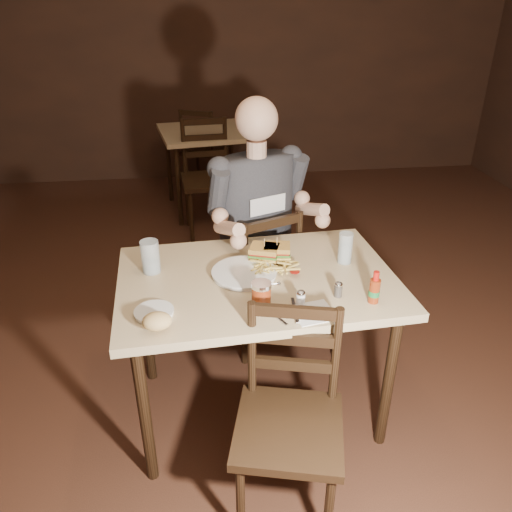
{
  "coord_description": "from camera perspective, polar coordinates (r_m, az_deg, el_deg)",
  "views": [
    {
      "loc": [
        -0.37,
        -2.1,
        1.89
      ],
      "look_at": [
        -0.13,
        -0.16,
        0.85
      ],
      "focal_mm": 35.0,
      "sensor_mm": 36.0,
      "label": 1
    }
  ],
  "objects": [
    {
      "name": "bg_table",
      "position": [
        4.76,
        -5.8,
        13.05
      ],
      "size": [
        0.92,
        0.92,
        0.77
      ],
      "rotation": [
        0.0,
        0.0,
        0.16
      ],
      "color": "tan",
      "rests_on": "ground"
    },
    {
      "name": "fries_pile",
      "position": [
        2.25,
        2.18,
        -0.97
      ],
      "size": [
        0.25,
        0.18,
        0.04
      ],
      "primitive_type": null,
      "rotation": [
        0.0,
        0.0,
        0.06
      ],
      "color": "#D5B957",
      "rests_on": "dinner_plate"
    },
    {
      "name": "glass_right",
      "position": [
        2.34,
        10.16,
        0.91
      ],
      "size": [
        0.07,
        0.07,
        0.15
      ],
      "primitive_type": "cylinder",
      "rotation": [
        0.0,
        0.0,
        0.06
      ],
      "color": "silver",
      "rests_on": "main_table"
    },
    {
      "name": "chair_far",
      "position": [
        2.87,
        -0.06,
        -2.4
      ],
      "size": [
        0.54,
        0.56,
        0.88
      ],
      "primitive_type": null,
      "rotation": [
        0.0,
        0.0,
        3.53
      ],
      "color": "black",
      "rests_on": "ground"
    },
    {
      "name": "side_plate",
      "position": [
        2.01,
        -11.57,
        -6.38
      ],
      "size": [
        0.16,
        0.16,
        0.01
      ],
      "primitive_type": "cylinder",
      "rotation": [
        0.0,
        0.0,
        0.06
      ],
      "color": "white",
      "rests_on": "main_table"
    },
    {
      "name": "napkin",
      "position": [
        1.99,
        6.57,
        -6.45
      ],
      "size": [
        0.19,
        0.18,
        0.0
      ],
      "primitive_type": "cube",
      "rotation": [
        0.0,
        0.0,
        0.19
      ],
      "color": "white",
      "rests_on": "main_table"
    },
    {
      "name": "main_table",
      "position": [
        2.26,
        0.16,
        -4.18
      ],
      "size": [
        1.27,
        0.89,
        0.77
      ],
      "rotation": [
        0.0,
        0.0,
        0.06
      ],
      "color": "tan",
      "rests_on": "ground"
    },
    {
      "name": "chair_near",
      "position": [
        1.99,
        3.76,
        -19.12
      ],
      "size": [
        0.5,
        0.52,
        0.87
      ],
      "primitive_type": null,
      "rotation": [
        0.0,
        0.0,
        -0.24
      ],
      "color": "black",
      "rests_on": "ground"
    },
    {
      "name": "sandwich_right",
      "position": [
        2.33,
        2.41,
        1.07
      ],
      "size": [
        0.14,
        0.12,
        0.1
      ],
      "primitive_type": null,
      "rotation": [
        0.0,
        0.0,
        -0.17
      ],
      "color": "gold",
      "rests_on": "dinner_plate"
    },
    {
      "name": "salt_shaker",
      "position": [
        2.01,
        5.12,
        -4.89
      ],
      "size": [
        0.04,
        0.04,
        0.07
      ],
      "primitive_type": null,
      "rotation": [
        0.0,
        0.0,
        0.06
      ],
      "color": "white",
      "rests_on": "main_table"
    },
    {
      "name": "pepper_shaker",
      "position": [
        2.09,
        9.38,
        -3.82
      ],
      "size": [
        0.04,
        0.04,
        0.06
      ],
      "primitive_type": null,
      "rotation": [
        0.0,
        0.0,
        0.06
      ],
      "color": "#38332D",
      "rests_on": "main_table"
    },
    {
      "name": "glass_left",
      "position": [
        2.27,
        -11.98,
        -0.08
      ],
      "size": [
        0.09,
        0.09,
        0.15
      ],
      "primitive_type": "cylinder",
      "rotation": [
        0.0,
        0.0,
        0.06
      ],
      "color": "silver",
      "rests_on": "main_table"
    },
    {
      "name": "hot_sauce",
      "position": [
        2.06,
        13.42,
        -3.47
      ],
      "size": [
        0.05,
        0.05,
        0.14
      ],
      "primitive_type": null,
      "rotation": [
        0.0,
        0.0,
        0.06
      ],
      "color": "maroon",
      "rests_on": "main_table"
    },
    {
      "name": "diner",
      "position": [
        2.61,
        0.49,
        6.85
      ],
      "size": [
        0.7,
        0.64,
        0.99
      ],
      "primitive_type": null,
      "rotation": [
        0.0,
        0.0,
        0.39
      ],
      "color": "#323337",
      "rests_on": "chair_far"
    },
    {
      "name": "sandwich_left",
      "position": [
        2.32,
        0.96,
        0.97
      ],
      "size": [
        0.16,
        0.14,
        0.11
      ],
      "primitive_type": null,
      "rotation": [
        0.0,
        0.0,
        -0.33
      ],
      "color": "gold",
      "rests_on": "dinner_plate"
    },
    {
      "name": "fork",
      "position": [
        1.99,
        4.47,
        -6.17
      ],
      "size": [
        0.02,
        0.17,
        0.01
      ],
      "primitive_type": "cube",
      "rotation": [
        0.0,
        0.0,
        -0.07
      ],
      "color": "silver",
      "rests_on": "napkin"
    },
    {
      "name": "syrup_dispenser",
      "position": [
        2.0,
        0.61,
        -4.39
      ],
      "size": [
        0.09,
        0.09,
        0.11
      ],
      "primitive_type": null,
      "rotation": [
        0.0,
        0.0,
        0.06
      ],
      "color": "maroon",
      "rests_on": "main_table"
    },
    {
      "name": "dinner_plate",
      "position": [
        2.23,
        -1.35,
        -2.03
      ],
      "size": [
        0.3,
        0.3,
        0.02
      ],
      "primitive_type": "cylinder",
      "rotation": [
        0.0,
        0.0,
        0.06
      ],
      "color": "white",
      "rests_on": "main_table"
    },
    {
      "name": "bg_chair_near",
      "position": [
        4.29,
        -5.43,
        8.61
      ],
      "size": [
        0.48,
        0.52,
        0.96
      ],
      "primitive_type": null,
      "rotation": [
        0.0,
        0.0,
        0.08
      ],
      "color": "black",
      "rests_on": "ground"
    },
    {
      "name": "room_shell",
      "position": [
        2.19,
        2.91,
        14.97
      ],
      "size": [
        7.0,
        7.0,
        7.0
      ],
      "color": "#311910",
      "rests_on": "ground"
    },
    {
      "name": "knife",
      "position": [
        1.97,
        1.92,
        -6.57
      ],
      "size": [
        0.09,
        0.17,
        0.0
      ],
      "primitive_type": "cube",
      "rotation": [
        0.0,
        0.0,
        0.47
      ],
      "color": "silver",
      "rests_on": "napkin"
    },
    {
      "name": "ketchup_dollop",
      "position": [
        2.22,
        4.45,
        -1.79
      ],
      "size": [
        0.05,
        0.05,
        0.01
      ],
      "primitive_type": "ellipsoid",
      "rotation": [
        0.0,
        0.0,
        0.06
      ],
      "color": "maroon",
      "rests_on": "dinner_plate"
    },
    {
      "name": "bg_chair_far",
      "position": [
        5.35,
        -5.87,
        12.02
      ],
      "size": [
        0.55,
        0.57,
        0.87
      ],
      "primitive_type": null,
      "rotation": [
        0.0,
        0.0,
        2.71
      ],
      "color": "black",
      "rests_on": "ground"
    },
    {
      "name": "bread_roll",
      "position": [
        1.89,
        -11.26,
        -7.31
      ],
      "size": [
        0.12,
        0.1,
        0.07
      ],
      "primitive_type": "ellipsoid",
      "rotation": [
        0.0,
        0.0,
        0.06
      ],
      "color": "#DDB46E",
      "rests_on": "side_plate"
    }
  ]
}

